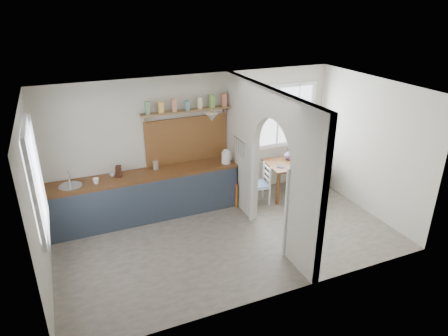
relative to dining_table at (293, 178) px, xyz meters
name	(u,v)px	position (x,y,z in m)	size (l,w,h in m)	color
floor	(229,238)	(-1.95, -1.05, -0.37)	(5.80, 3.20, 0.01)	gray
ceiling	(230,92)	(-1.95, -1.05, 2.23)	(5.80, 3.20, 0.01)	beige
walls	(229,171)	(-1.95, -1.05, 0.93)	(5.81, 3.21, 2.60)	beige
partition	(266,155)	(-1.25, -0.99, 1.08)	(0.12, 3.20, 2.60)	beige
kitchen_window	(34,181)	(-4.82, -1.05, 1.28)	(0.10, 1.16, 1.50)	white
nook_window	(278,116)	(-0.15, 0.51, 1.23)	(1.76, 0.10, 1.30)	white
counter	(146,195)	(-3.08, 0.28, 0.09)	(3.50, 0.60, 0.90)	brown
sink	(71,187)	(-4.38, 0.25, 0.52)	(0.40, 0.40, 0.02)	silver
backsplash	(187,140)	(-2.16, 0.53, 0.98)	(1.65, 0.03, 0.90)	#945C27
shelf	(187,108)	(-2.16, 0.44, 1.64)	(1.75, 0.20, 0.21)	olive
pendant_lamp	(212,117)	(-1.80, 0.10, 1.51)	(0.26, 0.26, 0.16)	beige
utensil_rail	(240,140)	(-1.34, -0.15, 1.08)	(0.02, 0.02, 0.50)	silver
dining_table	(293,178)	(0.00, 0.00, 0.00)	(1.17, 0.78, 0.73)	brown
chair_left	(259,184)	(-0.87, -0.08, 0.05)	(0.38, 0.38, 0.83)	silver
chair_right	(324,168)	(0.85, 0.10, 0.05)	(0.38, 0.38, 0.84)	silver
kettle	(226,157)	(-1.50, 0.14, 0.67)	(0.23, 0.18, 0.27)	white
mug_a	(96,181)	(-3.96, 0.17, 0.59)	(0.11, 0.11, 0.10)	white
mug_b	(113,174)	(-3.65, 0.38, 0.58)	(0.11, 0.11, 0.09)	silver
knife_block	(119,171)	(-3.54, 0.32, 0.64)	(0.09, 0.13, 0.21)	#3B1C11
jar	(156,165)	(-2.84, 0.38, 0.62)	(0.10, 0.10, 0.17)	tan
towel_magenta	(236,195)	(-1.37, -0.07, -0.09)	(0.02, 0.03, 0.49)	#CF3772
towel_orange	(236,196)	(-1.37, -0.10, -0.12)	(0.02, 0.03, 0.52)	orange
bowl	(305,159)	(0.23, -0.05, 0.41)	(0.34, 0.34, 0.08)	silver
table_cup	(294,163)	(-0.10, -0.14, 0.42)	(0.11, 0.11, 0.11)	#75A874
plate	(280,166)	(-0.40, -0.10, 0.37)	(0.16, 0.16, 0.01)	black
vase	(289,154)	(-0.03, 0.18, 0.47)	(0.21, 0.21, 0.22)	#664D7B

